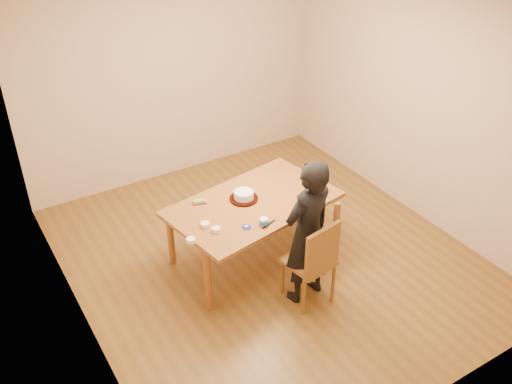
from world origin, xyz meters
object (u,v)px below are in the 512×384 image
dining_table (253,204)px  cake (244,195)px  dining_chair (309,261)px  person (308,233)px  cake_plate (244,199)px

dining_table → cake: bearing=112.9°
cake → dining_chair: bearing=-76.4°
dining_table → cake: (-0.06, 0.09, 0.08)m
dining_table → person: person is taller
cake_plate → cake: cake is taller
dining_chair → cake_plate: cake_plate is taller
dining_chair → cake_plate: bearing=93.9°
dining_table → cake_plate: 0.12m
dining_table → cake: 0.13m
cake_plate → cake: (-0.00, 0.00, 0.04)m
cake_plate → dining_chair: bearing=-76.4°
dining_table → person: bearing=-88.3°
cake_plate → person: bearing=-75.7°
person → dining_table: bearing=-87.0°
dining_chair → cake_plate: size_ratio=1.42×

